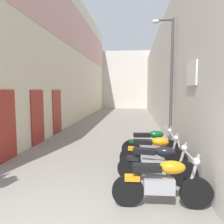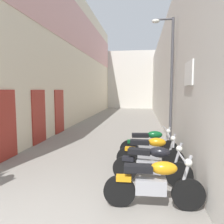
# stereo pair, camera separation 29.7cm
# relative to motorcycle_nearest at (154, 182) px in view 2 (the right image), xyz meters

# --- Properties ---
(ground_plane) EXTENTS (39.44, 39.44, 0.00)m
(ground_plane) POSITION_rel_motorcycle_nearest_xyz_m (-1.77, 8.53, -0.50)
(ground_plane) COLOR gray
(building_left) EXTENTS (0.45, 23.44, 8.74)m
(building_left) POSITION_rel_motorcycle_nearest_xyz_m (-4.67, 10.48, 3.91)
(building_left) COLOR beige
(building_left) RESTS_ON ground
(building_right) EXTENTS (0.45, 23.44, 6.03)m
(building_right) POSITION_rel_motorcycle_nearest_xyz_m (1.14, 10.53, 2.51)
(building_right) COLOR beige
(building_right) RESTS_ON ground
(building_far_end) EXTENTS (8.42, 2.00, 6.91)m
(building_far_end) POSITION_rel_motorcycle_nearest_xyz_m (-1.77, 23.25, 2.96)
(building_far_end) COLOR beige
(building_far_end) RESTS_ON ground
(motorcycle_nearest) EXTENTS (1.85, 0.58, 1.04)m
(motorcycle_nearest) POSITION_rel_motorcycle_nearest_xyz_m (0.00, 0.00, 0.00)
(motorcycle_nearest) COLOR black
(motorcycle_nearest) RESTS_ON ground
(motorcycle_second) EXTENTS (1.84, 0.58, 1.04)m
(motorcycle_second) POSITION_rel_motorcycle_nearest_xyz_m (-0.00, 1.04, 0.00)
(motorcycle_second) COLOR black
(motorcycle_second) RESTS_ON ground
(motorcycle_third) EXTENTS (1.85, 0.58, 1.04)m
(motorcycle_third) POSITION_rel_motorcycle_nearest_xyz_m (-0.00, 1.97, 0.00)
(motorcycle_third) COLOR black
(motorcycle_third) RESTS_ON ground
(motorcycle_fourth) EXTENTS (1.85, 0.58, 1.04)m
(motorcycle_fourth) POSITION_rel_motorcycle_nearest_xyz_m (-0.00, 2.93, 0.00)
(motorcycle_fourth) COLOR black
(motorcycle_fourth) RESTS_ON ground
(street_lamp) EXTENTS (0.79, 0.18, 4.71)m
(street_lamp) POSITION_rel_motorcycle_nearest_xyz_m (0.70, 4.13, 2.25)
(street_lamp) COLOR #47474C
(street_lamp) RESTS_ON ground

